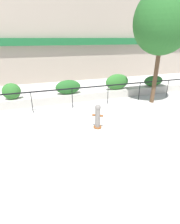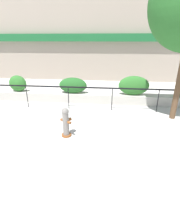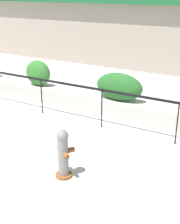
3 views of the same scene
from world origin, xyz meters
name	(u,v)px [view 2 (image 2 of 3)]	position (x,y,z in m)	size (l,w,h in m)	color
ground_plane	(26,180)	(0.00, 0.00, 0.00)	(120.00, 120.00, 0.00)	#BCB7B2
building_facade	(86,29)	(0.00, 11.98, 3.99)	(30.00, 1.36, 8.00)	gray
planter_wall_low	(73,97)	(0.00, 6.00, 0.25)	(18.00, 0.70, 0.50)	#B7B2A8
fence_railing_segment	(68,89)	(0.00, 4.90, 1.02)	(15.00, 0.05, 1.15)	black
hedge_bush_1	(18,83)	(-3.14, 6.00, 0.95)	(0.98, 0.58, 0.90)	#2D6B28
hedge_bush_2	(73,85)	(0.02, 6.00, 0.93)	(1.52, 0.61, 0.85)	#235B23
hedge_bush_3	(134,86)	(3.27, 6.00, 1.00)	(1.59, 0.59, 1.01)	#2D6B28
fire_hydrant	(66,122)	(0.50, 2.25, 0.55)	(0.48, 0.48, 1.08)	brown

